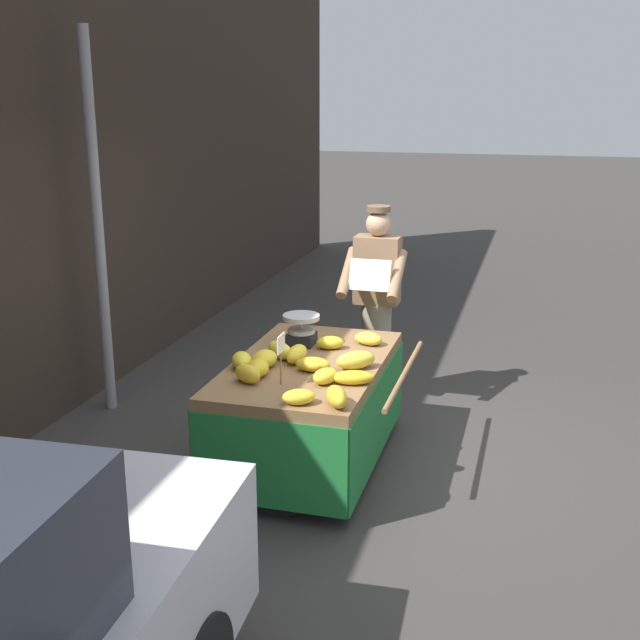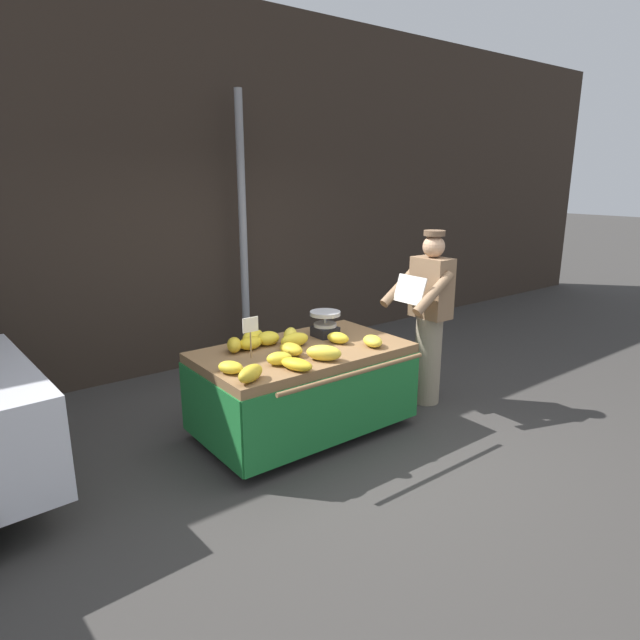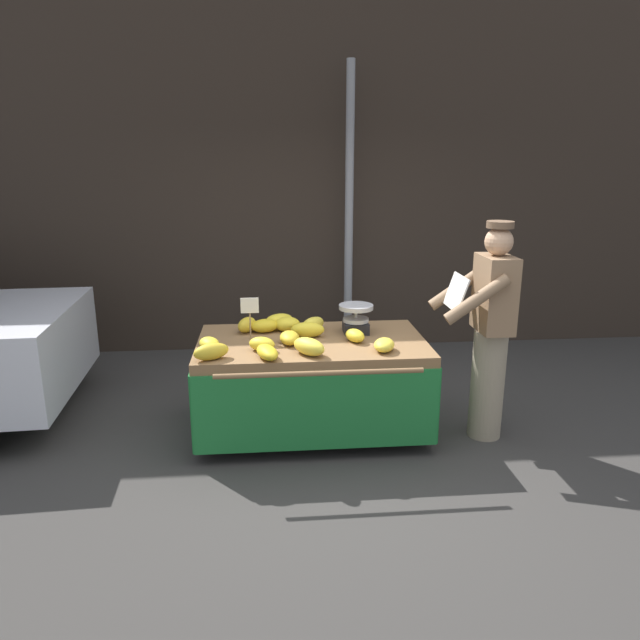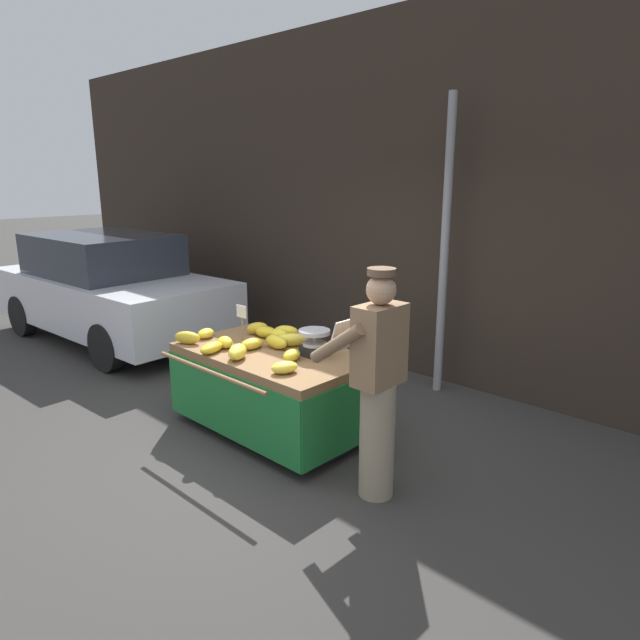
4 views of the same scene
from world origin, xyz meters
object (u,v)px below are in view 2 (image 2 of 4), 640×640
(banana_bunch_2, at_px, (297,364))
(banana_bunch_1, at_px, (268,338))
(banana_bunch_8, at_px, (253,336))
(banana_cart, at_px, (303,371))
(banana_bunch_7, at_px, (295,340))
(banana_bunch_4, at_px, (324,353))
(banana_bunch_9, at_px, (250,373))
(street_pole, at_px, (243,233))
(banana_bunch_5, at_px, (279,359))
(banana_bunch_10, at_px, (338,338))
(banana_bunch_0, at_px, (290,335))
(banana_bunch_3, at_px, (373,341))
(banana_bunch_11, at_px, (251,343))
(banana_bunch_6, at_px, (231,367))
(banana_bunch_13, at_px, (291,349))
(weighing_scale, at_px, (325,324))
(price_sign, at_px, (250,329))
(banana_bunch_12, at_px, (234,345))
(vendor_person, at_px, (429,318))

(banana_bunch_2, bearing_deg, banana_bunch_1, 75.94)
(banana_bunch_8, bearing_deg, banana_cart, -58.92)
(banana_cart, relative_size, banana_bunch_7, 6.75)
(banana_bunch_4, xyz_separation_m, banana_bunch_9, (-0.70, -0.04, -0.00))
(street_pole, height_order, banana_bunch_5, street_pole)
(banana_bunch_10, bearing_deg, banana_bunch_0, 136.48)
(banana_cart, xyz_separation_m, banana_bunch_3, (0.51, -0.32, 0.26))
(banana_bunch_8, height_order, banana_bunch_11, same)
(banana_bunch_6, xyz_separation_m, banana_bunch_13, (0.60, 0.08, 0.00))
(weighing_scale, relative_size, price_sign, 0.82)
(banana_bunch_10, bearing_deg, banana_bunch_1, 146.98)
(price_sign, bearing_deg, banana_bunch_9, -121.07)
(banana_bunch_2, xyz_separation_m, banana_bunch_12, (-0.16, 0.68, 0.02))
(banana_bunch_3, distance_m, banana_bunch_11, 1.05)
(banana_cart, relative_size, vendor_person, 1.05)
(banana_bunch_2, relative_size, banana_bunch_10, 1.34)
(banana_bunch_7, relative_size, banana_bunch_8, 1.08)
(banana_bunch_2, bearing_deg, banana_bunch_8, 82.89)
(banana_bunch_1, height_order, banana_bunch_13, banana_bunch_1)
(banana_bunch_5, distance_m, banana_bunch_13, 0.26)
(banana_bunch_11, height_order, vendor_person, vendor_person)
(banana_bunch_8, bearing_deg, banana_bunch_11, -126.22)
(weighing_scale, bearing_deg, banana_bunch_2, -141.39)
(banana_bunch_3, distance_m, banana_bunch_6, 1.30)
(banana_bunch_6, height_order, banana_bunch_12, banana_bunch_12)
(banana_bunch_0, height_order, banana_bunch_12, same)
(banana_bunch_9, height_order, banana_bunch_13, banana_bunch_9)
(banana_bunch_6, relative_size, banana_bunch_10, 0.98)
(banana_bunch_6, height_order, banana_bunch_7, banana_bunch_7)
(weighing_scale, xyz_separation_m, banana_bunch_13, (-0.55, -0.25, -0.07))
(banana_bunch_1, distance_m, banana_bunch_8, 0.16)
(banana_bunch_13, bearing_deg, banana_cart, 25.84)
(street_pole, distance_m, banana_bunch_7, 2.09)
(banana_cart, relative_size, banana_bunch_10, 8.72)
(banana_bunch_10, relative_size, vendor_person, 0.12)
(weighing_scale, height_order, banana_bunch_4, weighing_scale)
(price_sign, height_order, banana_bunch_4, price_sign)
(banana_bunch_1, distance_m, banana_bunch_5, 0.54)
(price_sign, bearing_deg, banana_bunch_7, 4.46)
(banana_bunch_0, bearing_deg, price_sign, -160.54)
(banana_bunch_7, bearing_deg, banana_cart, -70.82)
(price_sign, relative_size, banana_bunch_9, 1.30)
(banana_bunch_9, relative_size, banana_bunch_10, 1.26)
(street_pole, distance_m, banana_bunch_13, 2.28)
(banana_cart, relative_size, banana_bunch_8, 7.28)
(banana_bunch_2, relative_size, banana_bunch_7, 1.04)
(banana_bunch_7, bearing_deg, street_pole, 72.67)
(banana_bunch_13, bearing_deg, banana_bunch_1, 90.52)
(price_sign, bearing_deg, banana_bunch_3, -20.30)
(banana_bunch_2, relative_size, banana_bunch_5, 1.39)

